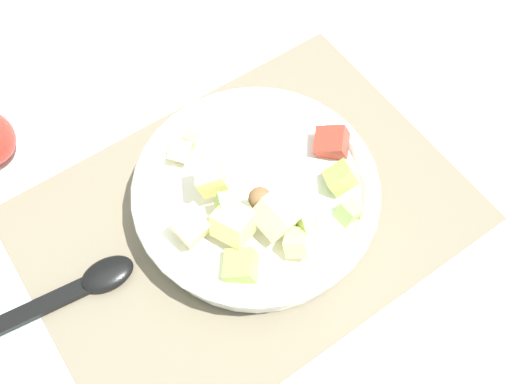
% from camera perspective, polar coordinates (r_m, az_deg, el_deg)
% --- Properties ---
extents(ground_plane, '(2.40, 2.40, 0.00)m').
position_cam_1_polar(ground_plane, '(0.64, -1.03, -2.40)').
color(ground_plane, silver).
extents(placemat, '(0.47, 0.34, 0.01)m').
position_cam_1_polar(placemat, '(0.64, -1.04, -2.28)').
color(placemat, '#756B56').
rests_on(placemat, ground_plane).
extents(salad_bowl, '(0.26, 0.26, 0.10)m').
position_cam_1_polar(salad_bowl, '(0.61, 0.01, -0.32)').
color(salad_bowl, white).
rests_on(salad_bowl, placemat).
extents(serving_spoon, '(0.19, 0.05, 0.01)m').
position_cam_1_polar(serving_spoon, '(0.63, -17.48, -9.21)').
color(serving_spoon, black).
rests_on(serving_spoon, placemat).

